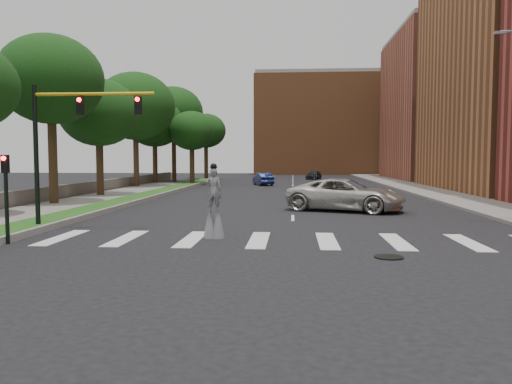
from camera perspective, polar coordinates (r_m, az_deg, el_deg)
name	(u,v)px	position (r m, az deg, el deg)	size (l,w,h in m)	color
ground_plane	(293,245)	(17.95, 4.22, -6.09)	(160.00, 160.00, 0.00)	black
grass_median	(144,196)	(39.50, -12.70, -0.47)	(2.00, 60.00, 0.25)	#1E4E16
median_curb	(157,196)	(39.20, -11.23, -0.46)	(0.20, 60.00, 0.28)	gray
sidewalk_left	(42,210)	(31.38, -23.31, -1.90)	(4.00, 60.00, 0.18)	slate
sidewalk_right	(442,194)	(44.57, 20.52, -0.18)	(5.00, 90.00, 0.18)	slate
stone_wall	(85,189)	(43.23, -18.92, 0.35)	(0.50, 56.00, 1.10)	#544F48
manhole	(389,257)	(16.26, 14.94, -7.20)	(0.90, 0.90, 0.04)	black
building_far	(452,108)	(75.29, 21.48, 8.95)	(16.00, 22.00, 20.00)	#A9553E
building_backdrop	(325,126)	(96.04, 7.87, 7.46)	(26.00, 14.00, 18.00)	#9B5930
traffic_signal	(63,133)	(22.88, -21.19, 6.26)	(5.30, 0.23, 6.20)	black
secondary_signal	(6,190)	(20.05, -26.66, 0.16)	(0.25, 0.21, 3.23)	black
stilt_performer	(214,209)	(19.37, -4.84, -1.95)	(0.84, 0.54, 2.91)	#342314
suv_crossing	(346,195)	(29.59, 10.21, -0.32)	(3.13, 6.78, 1.89)	beige
car_near	(335,186)	(44.50, 9.01, 0.70)	(1.45, 3.61, 1.23)	black
car_mid	(263,179)	(55.92, 0.81, 1.50)	(1.49, 4.26, 1.40)	#172050
car_far	(314,175)	(71.33, 6.61, 1.92)	(1.64, 4.05, 1.17)	black
tree_2	(51,80)	(35.01, -22.42, 11.75)	(6.66, 6.66, 10.91)	#342314
tree_3	(99,113)	(41.20, -17.53, 8.63)	(6.19, 6.19, 9.26)	#342314
tree_4	(135,106)	(52.82, -13.64, 9.48)	(8.07, 8.07, 11.74)	#342314
tree_5	(173,112)	(64.18, -9.41, 8.99)	(7.42, 7.42, 11.97)	#342314
tree_6	(192,131)	(57.52, -7.36, 6.93)	(5.22, 5.22, 8.37)	#342314
tree_7	(206,131)	(70.83, -5.75, 6.95)	(5.64, 5.64, 9.26)	#342314
tree_8	(155,123)	(59.72, -11.52, 7.75)	(6.65, 6.65, 9.99)	#342314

